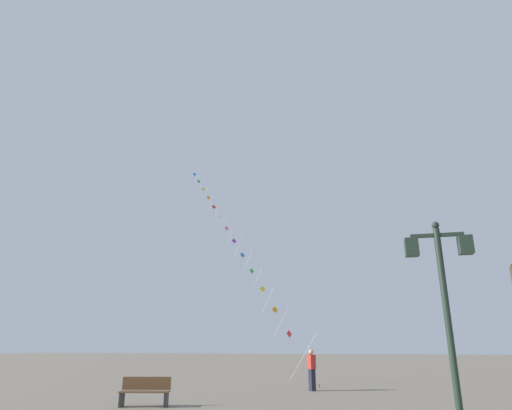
# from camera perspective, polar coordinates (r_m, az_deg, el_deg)

# --- Properties ---
(ground_plane) EXTENTS (160.00, 160.00, 0.00)m
(ground_plane) POSITION_cam_1_polar(r_m,az_deg,el_deg) (22.12, 13.11, -22.32)
(ground_plane) COLOR #756B5B
(twin_lantern_lamp_post) EXTENTS (1.40, 0.28, 4.53)m
(twin_lantern_lamp_post) POSITION_cam_1_polar(r_m,az_deg,el_deg) (10.32, 23.27, -9.43)
(twin_lantern_lamp_post) COLOR #1E2D23
(twin_lantern_lamp_post) RESTS_ON ground_plane
(kite_train) EXTENTS (13.80, 18.05, 18.99)m
(kite_train) POSITION_cam_1_polar(r_m,az_deg,el_deg) (33.25, -3.28, -4.07)
(kite_train) COLOR brown
(kite_train) RESTS_ON ground_plane
(kite_flyer) EXTENTS (0.47, 0.60, 1.71)m
(kite_flyer) POSITION_cam_1_polar(r_m,az_deg,el_deg) (20.58, 7.28, -20.45)
(kite_flyer) COLOR #1E1E2D
(kite_flyer) RESTS_ON ground_plane
(park_bench) EXTENTS (1.66, 0.75, 0.89)m
(park_bench) POSITION_cam_1_polar(r_m,az_deg,el_deg) (15.81, -14.31, -22.56)
(park_bench) COLOR brown
(park_bench) RESTS_ON ground_plane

